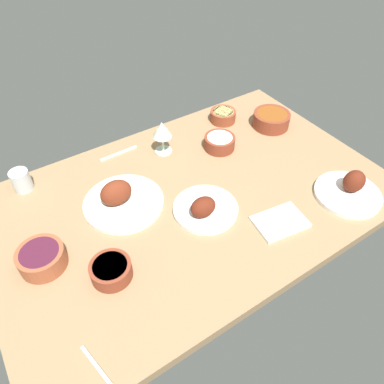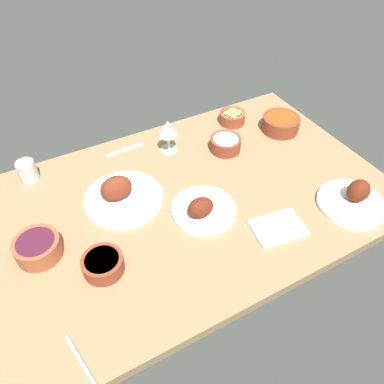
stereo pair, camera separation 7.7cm
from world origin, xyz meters
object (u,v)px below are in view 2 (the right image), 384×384
object	(u,v)px
bowl_onions	(38,247)
bowl_soup	(281,123)
plate_near_viewer	(121,195)
bowl_cream	(225,144)
bowl_sauce	(103,264)
spoon_loose	(82,363)
plate_far_side	(354,199)
folded_napkin	(278,228)
plate_center_main	(203,209)
fork_loose	(125,150)
water_tumbler	(27,171)
wine_glass	(168,130)
bowl_pasta	(232,117)

from	to	relation	value
bowl_onions	bowl_soup	distance (cm)	107.31
plate_near_viewer	bowl_cream	world-z (taller)	plate_near_viewer
bowl_sauce	spoon_loose	distance (cm)	27.06
plate_far_side	folded_napkin	xyz separation A→B (cm)	(-29.74, 3.42, -1.81)
bowl_cream	plate_near_viewer	bearing A→B (deg)	-171.24
plate_center_main	folded_napkin	world-z (taller)	plate_center_main
plate_center_main	plate_near_viewer	xyz separation A→B (cm)	(-21.98, 18.93, 0.57)
fork_loose	plate_far_side	bearing A→B (deg)	-49.74
plate_center_main	spoon_loose	size ratio (longest dim) A/B	1.36
bowl_soup	bowl_cream	size ratio (longest dim) A/B	1.27
plate_center_main	water_tumbler	size ratio (longest dim) A/B	2.81
water_tumbler	folded_napkin	size ratio (longest dim) A/B	0.47
folded_napkin	bowl_sauce	bearing A→B (deg)	167.72
bowl_onions	wine_glass	bearing A→B (deg)	25.88
bowl_sauce	wine_glass	distance (cm)	59.95
bowl_cream	bowl_soup	bearing A→B (deg)	0.88
plate_near_viewer	bowl_pasta	xyz separation A→B (cm)	(60.49, 22.49, 0.01)
bowl_pasta	folded_napkin	distance (cm)	62.44
bowl_onions	plate_far_side	bearing A→B (deg)	-16.70
bowl_onions	wine_glass	size ratio (longest dim) A/B	1.00
wine_glass	spoon_loose	xyz separation A→B (cm)	(-55.32, -65.71, -9.53)
plate_far_side	bowl_pasta	distance (cm)	63.15
bowl_sauce	spoon_loose	xyz separation A→B (cm)	(-13.54, -23.30, -2.44)
bowl_soup	wine_glass	bearing A→B (deg)	168.30
bowl_sauce	bowl_onions	xyz separation A→B (cm)	(-15.42, 14.66, 0.56)
plate_far_side	bowl_soup	distance (cm)	48.05
bowl_soup	spoon_loose	world-z (taller)	bowl_soup
bowl_soup	water_tumbler	bearing A→B (deg)	169.46
water_tumbler	folded_napkin	xyz separation A→B (cm)	(66.36, -63.23, -3.38)
bowl_onions	spoon_loose	world-z (taller)	bowl_onions
fork_loose	plate_near_viewer	bearing A→B (deg)	-114.39
plate_near_viewer	wine_glass	bearing A→B (deg)	33.37
water_tumbler	bowl_soup	bearing A→B (deg)	-10.54
bowl_onions	bowl_sauce	bearing A→B (deg)	-43.55
water_tumbler	plate_center_main	bearing A→B (deg)	-43.48
wine_glass	bowl_onions	bearing A→B (deg)	-154.12
bowl_pasta	bowl_onions	size ratio (longest dim) A/B	0.81
bowl_onions	folded_napkin	distance (cm)	75.25
bowl_cream	fork_loose	bearing A→B (deg)	152.69
bowl_soup	fork_loose	distance (cm)	67.30
bowl_sauce	bowl_soup	size ratio (longest dim) A/B	0.77
bowl_sauce	bowl_soup	distance (cm)	96.04
plate_far_side	bowl_cream	size ratio (longest dim) A/B	1.87
plate_center_main	folded_napkin	xyz separation A→B (cm)	(18.23, -17.59, -1.54)
bowl_sauce	wine_glass	xyz separation A→B (cm)	(41.78, 42.41, 7.09)
bowl_cream	spoon_loose	world-z (taller)	bowl_cream
water_tumbler	fork_loose	distance (cm)	37.37
bowl_soup	folded_napkin	bearing A→B (deg)	-128.74
fork_loose	spoon_loose	distance (cm)	83.78
plate_far_side	bowl_cream	world-z (taller)	plate_far_side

